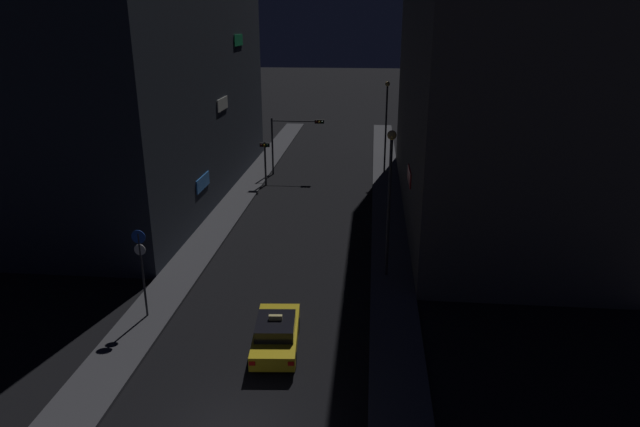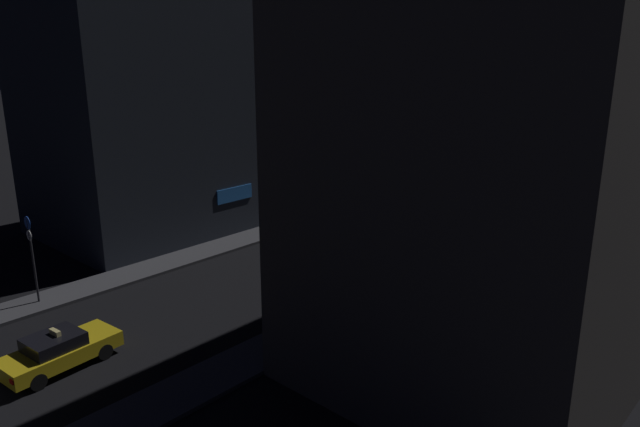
% 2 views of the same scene
% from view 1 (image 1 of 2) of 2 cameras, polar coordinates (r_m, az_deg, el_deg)
% --- Properties ---
extents(sidewalk_left, '(2.27, 60.07, 0.17)m').
position_cam_1_polar(sidewalk_left, '(46.30, -7.56, 2.50)').
color(sidewalk_left, '#424247').
rests_on(sidewalk_left, ground_plane).
extents(sidewalk_right, '(2.27, 60.07, 0.17)m').
position_cam_1_polar(sidewalk_right, '(45.18, 6.81, 2.11)').
color(sidewalk_right, '#424247').
rests_on(sidewalk_right, ground_plane).
extents(building_facade_left, '(11.20, 30.43, 15.67)m').
position_cam_1_polar(building_facade_left, '(45.16, -16.96, 11.50)').
color(building_facade_left, '#282D38').
rests_on(building_facade_left, ground_plane).
extents(building_facade_right, '(11.13, 29.93, 21.97)m').
position_cam_1_polar(building_facade_right, '(41.04, 17.19, 15.22)').
color(building_facade_right, '#514C47').
rests_on(building_facade_right, ground_plane).
extents(taxi, '(2.17, 4.58, 1.62)m').
position_cam_1_polar(taxi, '(24.15, -4.49, -12.06)').
color(taxi, yellow).
rests_on(taxi, ground_plane).
extents(traffic_light_overhead, '(4.68, 0.41, 5.08)m').
position_cam_1_polar(traffic_light_overhead, '(49.66, -2.81, 8.11)').
color(traffic_light_overhead, '#2D2D33').
rests_on(traffic_light_overhead, ground_plane).
extents(traffic_light_left_kerb, '(0.80, 0.42, 3.70)m').
position_cam_1_polar(traffic_light_left_kerb, '(46.78, -5.63, 6.01)').
color(traffic_light_left_kerb, '#2D2D33').
rests_on(traffic_light_left_kerb, ground_plane).
extents(sign_pole_left, '(0.64, 0.10, 4.27)m').
position_cam_1_polar(sign_pole_left, '(26.62, -17.70, -4.97)').
color(sign_pole_left, '#2D2D33').
rests_on(sign_pole_left, sidewalk_left).
extents(street_lamp_near_block, '(0.48, 0.48, 7.86)m').
position_cam_1_polar(street_lamp_near_block, '(28.89, 7.13, 3.06)').
color(street_lamp_near_block, '#2D2D33').
rests_on(street_lamp_near_block, sidewalk_right).
extents(street_lamp_far_block, '(0.42, 0.42, 8.02)m').
position_cam_1_polar(street_lamp_far_block, '(50.07, 6.76, 9.68)').
color(street_lamp_far_block, '#2D2D33').
rests_on(street_lamp_far_block, sidewalk_right).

